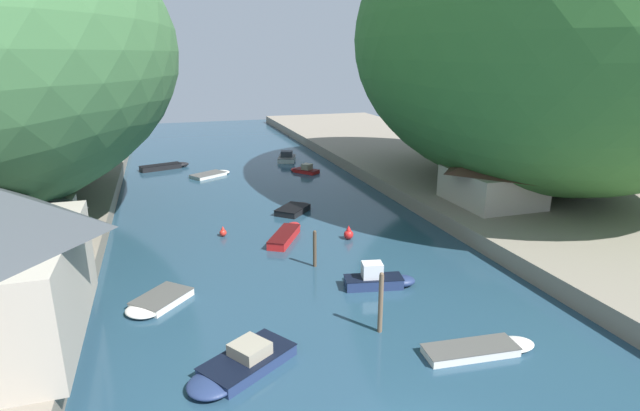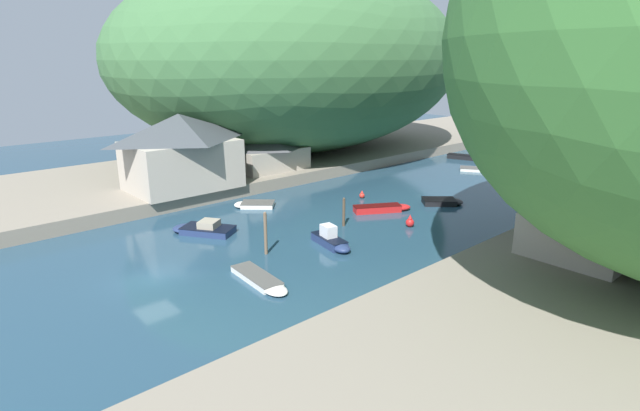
% 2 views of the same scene
% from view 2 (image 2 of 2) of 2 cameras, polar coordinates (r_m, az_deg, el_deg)
% --- Properties ---
extents(water_surface, '(130.00, 130.00, 0.00)m').
position_cam_2_polar(water_surface, '(53.45, 12.20, 0.98)').
color(water_surface, '#234256').
rests_on(water_surface, ground).
extents(left_bank, '(22.00, 120.00, 1.29)m').
position_cam_2_polar(left_bank, '(69.47, -3.76, 5.45)').
color(left_bank, gray).
rests_on(left_bank, ground).
extents(hillside_left, '(37.43, 52.40, 24.89)m').
position_cam_2_polar(hillside_left, '(71.03, -2.42, 16.34)').
color(hillside_left, '#3D6B3D').
rests_on(hillside_left, left_bank).
extents(waterfront_building, '(7.90, 11.01, 7.46)m').
position_cam_2_polar(waterfront_building, '(51.82, -15.61, 6.11)').
color(waterfront_building, '#B2A899').
rests_on(waterfront_building, left_bank).
extents(boathouse_shed, '(5.44, 9.00, 4.00)m').
position_cam_2_polar(boathouse_shed, '(58.97, -5.76, 6.09)').
color(boathouse_shed, '#B2A899').
rests_on(boathouse_shed, left_bank).
extents(right_bank_cottage, '(6.78, 7.70, 4.25)m').
position_cam_2_polar(right_bank_cottage, '(37.73, 28.11, -1.67)').
color(right_bank_cottage, '#B2A899').
rests_on(right_bank_cottage, right_bank).
extents(boat_near_quay, '(5.65, 1.91, 0.42)m').
position_cam_2_polar(boat_near_quay, '(32.77, -6.68, -8.51)').
color(boat_near_quay, silver).
rests_on(boat_near_quay, water_surface).
extents(boat_red_skiff, '(6.16, 3.25, 0.63)m').
position_cam_2_polar(boat_red_skiff, '(74.43, 16.77, 5.26)').
color(boat_red_skiff, black).
rests_on(boat_red_skiff, water_surface).
extents(boat_small_dinghy, '(3.39, 4.93, 1.34)m').
position_cam_2_polar(boat_small_dinghy, '(68.35, 27.99, 3.14)').
color(boat_small_dinghy, white).
rests_on(boat_small_dinghy, water_surface).
extents(boat_moored_right, '(4.49, 2.09, 1.59)m').
position_cam_2_polar(boat_moored_right, '(38.53, 1.37, -4.03)').
color(boat_moored_right, navy).
rests_on(boat_moored_right, water_surface).
extents(boat_mid_channel, '(5.19, 4.31, 0.39)m').
position_cam_2_polar(boat_mid_channel, '(67.40, 17.90, 3.93)').
color(boat_mid_channel, silver).
rests_on(boat_mid_channel, water_surface).
extents(boat_navy_launch, '(5.57, 4.67, 1.13)m').
position_cam_2_polar(boat_navy_launch, '(42.61, -13.33, -2.60)').
color(boat_navy_launch, navy).
rests_on(boat_navy_launch, water_surface).
extents(boat_open_rowboat, '(4.13, 4.25, 0.54)m').
position_cam_2_polar(boat_open_rowboat, '(51.07, 13.97, 0.44)').
color(boat_open_rowboat, black).
rests_on(boat_open_rowboat, water_surface).
extents(boat_white_cruiser, '(3.42, 3.79, 1.08)m').
position_cam_2_polar(boat_white_cruiser, '(61.42, 25.66, 2.03)').
color(boat_white_cruiser, red).
rests_on(boat_white_cruiser, water_surface).
extents(boat_far_upstream, '(3.92, 5.44, 0.64)m').
position_cam_2_polar(boat_far_upstream, '(47.59, 7.34, -0.31)').
color(boat_far_upstream, red).
rests_on(boat_far_upstream, water_surface).
extents(boat_cabin_cruiser, '(4.15, 4.23, 0.45)m').
position_cam_2_polar(boat_cabin_cruiser, '(49.19, -7.67, 0.12)').
color(boat_cabin_cruiser, silver).
rests_on(boat_cabin_cruiser, water_surface).
extents(mooring_post_nearest, '(0.24, 0.24, 3.28)m').
position_cam_2_polar(mooring_post_nearest, '(36.88, -6.25, -3.15)').
color(mooring_post_nearest, brown).
rests_on(mooring_post_nearest, water_surface).
extents(mooring_post_middle, '(0.24, 0.24, 2.54)m').
position_cam_2_polar(mooring_post_middle, '(42.92, 2.74, -0.73)').
color(mooring_post_middle, '#4C3D2D').
rests_on(mooring_post_middle, water_surface).
extents(channel_buoy_near, '(0.73, 0.73, 1.10)m').
position_cam_2_polar(channel_buoy_near, '(43.63, 10.24, -1.86)').
color(channel_buoy_near, red).
rests_on(channel_buoy_near, water_surface).
extents(channel_buoy_far, '(0.55, 0.55, 0.83)m').
position_cam_2_polar(channel_buoy_far, '(51.87, 4.82, 1.20)').
color(channel_buoy_far, red).
rests_on(channel_buoy_far, water_surface).
extents(person_on_quay, '(0.26, 0.40, 1.69)m').
position_cam_2_polar(person_on_quay, '(54.02, -8.92, 3.81)').
color(person_on_quay, '#282D3D').
rests_on(person_on_quay, left_bank).
extents(person_by_boathouse, '(0.23, 0.38, 1.69)m').
position_cam_2_polar(person_by_boathouse, '(49.45, -18.93, 1.91)').
color(person_by_boathouse, '#282D3D').
rests_on(person_by_boathouse, left_bank).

